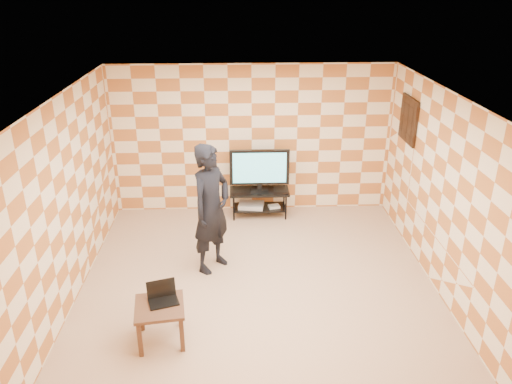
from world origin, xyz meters
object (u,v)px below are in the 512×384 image
tv_stand (259,197)px  person (211,209)px  side_table (160,312)px  tv (259,168)px

tv_stand → person: (-0.78, -1.73, 0.60)m
side_table → person: size_ratio=0.33×
tv_stand → tv: 0.56m
tv_stand → side_table: (-1.34, -3.37, 0.04)m
person → tv: bearing=13.7°
tv_stand → person: 1.99m
tv → side_table: size_ratio=1.64×
side_table → person: person is taller
tv_stand → tv: tv is taller
tv → person: (-0.78, -1.73, 0.05)m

